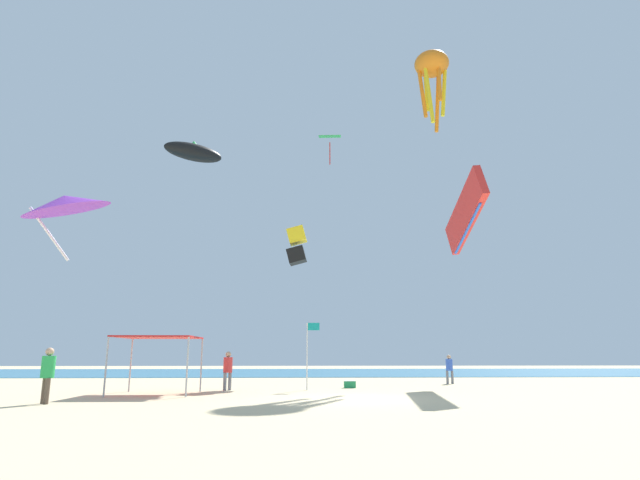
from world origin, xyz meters
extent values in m
cube|color=beige|center=(0.00, 0.00, -0.05)|extent=(110.00, 110.00, 0.10)
cube|color=teal|center=(0.00, 28.37, 0.01)|extent=(110.00, 21.62, 0.03)
cylinder|color=#B2B2B7|center=(-9.38, 1.05, 1.14)|extent=(0.07, 0.07, 2.29)
cylinder|color=#B2B2B7|center=(-6.26, 1.05, 1.14)|extent=(0.07, 0.07, 2.29)
cylinder|color=#B2B2B7|center=(-9.38, 4.08, 1.14)|extent=(0.07, 0.07, 2.29)
cylinder|color=#B2B2B7|center=(-6.26, 4.08, 1.14)|extent=(0.07, 0.07, 2.29)
cube|color=red|center=(-7.82, 2.57, 2.32)|extent=(3.19, 3.10, 0.06)
cylinder|color=brown|center=(-10.48, -1.44, 0.42)|extent=(0.16, 0.16, 0.84)
cylinder|color=brown|center=(-10.27, -1.69, 0.42)|extent=(0.16, 0.16, 0.84)
cylinder|color=green|center=(-10.37, -1.57, 1.20)|extent=(0.44, 0.44, 0.73)
sphere|color=tan|center=(-10.37, -1.57, 1.70)|extent=(0.27, 0.27, 0.27)
cylinder|color=slate|center=(6.41, 9.62, 0.36)|extent=(0.14, 0.14, 0.72)
cylinder|color=slate|center=(6.69, 9.64, 0.36)|extent=(0.14, 0.14, 0.72)
cylinder|color=blue|center=(6.55, 9.63, 1.03)|extent=(0.38, 0.38, 0.63)
sphere|color=tan|center=(6.55, 9.63, 1.46)|extent=(0.23, 0.23, 0.23)
cylinder|color=slate|center=(-5.26, 4.65, 0.40)|extent=(0.15, 0.15, 0.79)
cylinder|color=slate|center=(-5.07, 4.89, 0.40)|extent=(0.15, 0.15, 0.79)
cylinder|color=red|center=(-5.17, 4.77, 1.14)|extent=(0.41, 0.41, 0.69)
sphere|color=tan|center=(-5.17, 4.77, 1.61)|extent=(0.26, 0.26, 0.26)
cylinder|color=silver|center=(-1.52, 4.80, 1.53)|extent=(0.06, 0.06, 3.07)
cube|color=teal|center=(-1.21, 4.80, 2.89)|extent=(0.55, 0.02, 0.35)
cube|color=#1E8C4C|center=(0.61, 6.32, 0.16)|extent=(0.56, 0.36, 0.32)
cube|color=white|center=(0.61, 6.32, 0.34)|extent=(0.57, 0.37, 0.03)
cube|color=yellow|center=(-2.08, 9.59, 8.39)|extent=(1.24, 1.07, 1.09)
cube|color=black|center=(-2.08, 9.59, 7.19)|extent=(1.24, 1.07, 1.09)
cube|color=green|center=(0.21, 14.78, 16.92)|extent=(1.70, 1.64, 0.52)
cylinder|color=red|center=(0.21, 14.78, 15.62)|extent=(0.08, 0.08, 1.67)
ellipsoid|color=orange|center=(8.26, 16.08, 23.69)|extent=(3.47, 3.47, 1.91)
cylinder|color=orange|center=(8.58, 15.33, 21.63)|extent=(0.41, 0.56, 2.97)
cylinder|color=yellow|center=(9.07, 15.98, 21.19)|extent=(0.67, 0.34, 3.84)
cylinder|color=orange|center=(8.75, 16.72, 20.75)|extent=(0.58, 0.67, 4.73)
cylinder|color=yellow|center=(7.95, 16.83, 21.63)|extent=(0.41, 0.56, 2.97)
cylinder|color=orange|center=(7.46, 16.18, 21.19)|extent=(0.67, 0.34, 3.84)
cylinder|color=yellow|center=(7.77, 15.44, 20.75)|extent=(0.58, 0.67, 4.73)
cone|color=purple|center=(-12.97, 4.03, 8.60)|extent=(5.57, 5.57, 1.86)
cylinder|color=white|center=(-14.14, 5.24, 7.34)|extent=(1.62, 1.57, 2.43)
ellipsoid|color=black|center=(-12.13, 27.22, 20.54)|extent=(5.83, 4.57, 1.82)
cone|color=green|center=(-12.13, 27.22, 21.43)|extent=(1.18, 1.20, 0.67)
cube|color=red|center=(7.31, 7.54, 9.29)|extent=(0.60, 6.26, 3.80)
cube|color=blue|center=(7.31, 7.54, 8.46)|extent=(0.19, 4.83, 2.10)
camera|label=1|loc=(-1.95, -19.92, 1.62)|focal=29.09mm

